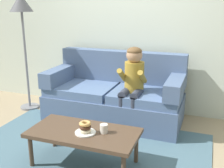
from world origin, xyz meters
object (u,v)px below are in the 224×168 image
object	(u,v)px
person_child	(133,80)
mug	(104,129)
donut	(85,130)
couch	(115,96)
toy_controller	(57,134)
coffee_table	(84,134)
floor_lamp	(22,15)

from	to	relation	value
person_child	mug	xyz separation A→B (m)	(-0.00, -1.02, -0.24)
donut	person_child	bearing A→B (deg)	81.12
couch	toy_controller	size ratio (longest dim) A/B	8.47
person_child	mug	distance (m)	1.05
coffee_table	person_child	bearing A→B (deg)	78.85
toy_controller	mug	bearing A→B (deg)	-10.09
mug	donut	bearing A→B (deg)	-156.28
couch	coffee_table	size ratio (longest dim) A/B	1.71
person_child	mug	bearing A→B (deg)	-90.05
mug	floor_lamp	xyz separation A→B (m)	(-1.77, 1.17, 1.05)
mug	toy_controller	world-z (taller)	mug
coffee_table	person_child	xyz separation A→B (m)	(0.21, 1.06, 0.32)
couch	donut	world-z (taller)	couch
donut	floor_lamp	xyz separation A→B (m)	(-1.60, 1.24, 1.06)
person_child	donut	xyz separation A→B (m)	(-0.17, -1.10, -0.25)
person_child	donut	world-z (taller)	person_child
person_child	toy_controller	xyz separation A→B (m)	(-0.83, -0.59, -0.65)
couch	coffee_table	bearing A→B (deg)	-85.40
coffee_table	donut	xyz separation A→B (m)	(0.04, -0.04, 0.07)
donut	toy_controller	bearing A→B (deg)	142.16
mug	toy_controller	bearing A→B (deg)	152.27
mug	floor_lamp	distance (m)	2.37
coffee_table	toy_controller	size ratio (longest dim) A/B	4.95
mug	floor_lamp	bearing A→B (deg)	146.64
donut	mug	world-z (taller)	mug
couch	floor_lamp	xyz separation A→B (m)	(-1.46, -0.06, 1.14)
donut	floor_lamp	distance (m)	2.29
coffee_table	couch	bearing A→B (deg)	94.60
coffee_table	mug	distance (m)	0.23
person_child	floor_lamp	distance (m)	1.96
couch	person_child	xyz separation A→B (m)	(0.31, -0.21, 0.32)
couch	coffee_table	xyz separation A→B (m)	(0.10, -1.27, 0.00)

